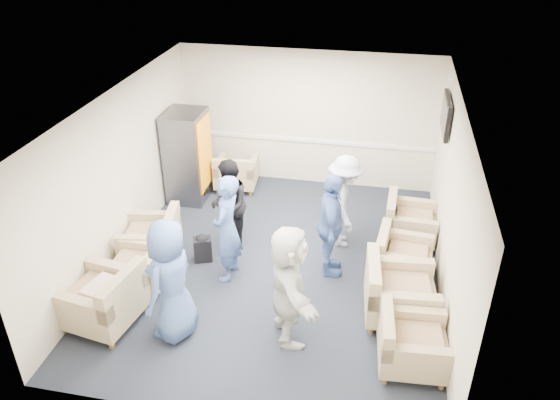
% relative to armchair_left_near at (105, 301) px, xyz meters
% --- Properties ---
extents(floor, '(6.00, 6.00, 0.00)m').
position_rel_armchair_left_near_xyz_m(floor, '(2.01, 1.76, -0.38)').
color(floor, black).
rests_on(floor, ground).
extents(ceiling, '(6.00, 6.00, 0.00)m').
position_rel_armchair_left_near_xyz_m(ceiling, '(2.01, 1.76, 2.32)').
color(ceiling, silver).
rests_on(ceiling, back_wall).
extents(back_wall, '(5.00, 0.02, 2.70)m').
position_rel_armchair_left_near_xyz_m(back_wall, '(2.01, 4.76, 0.97)').
color(back_wall, beige).
rests_on(back_wall, floor).
extents(front_wall, '(5.00, 0.02, 2.70)m').
position_rel_armchair_left_near_xyz_m(front_wall, '(2.01, -1.24, 0.97)').
color(front_wall, beige).
rests_on(front_wall, floor).
extents(left_wall, '(0.02, 6.00, 2.70)m').
position_rel_armchair_left_near_xyz_m(left_wall, '(-0.49, 1.76, 0.97)').
color(left_wall, beige).
rests_on(left_wall, floor).
extents(right_wall, '(0.02, 6.00, 2.70)m').
position_rel_armchair_left_near_xyz_m(right_wall, '(4.51, 1.76, 0.97)').
color(right_wall, beige).
rests_on(right_wall, floor).
extents(chair_rail, '(4.98, 0.04, 0.06)m').
position_rel_armchair_left_near_xyz_m(chair_rail, '(2.01, 4.74, 0.52)').
color(chair_rail, silver).
rests_on(chair_rail, back_wall).
extents(tv, '(0.10, 1.00, 0.58)m').
position_rel_armchair_left_near_xyz_m(tv, '(4.44, 3.56, 1.67)').
color(tv, black).
rests_on(tv, right_wall).
extents(armchair_left_near, '(1.09, 1.09, 0.76)m').
position_rel_armchair_left_near_xyz_m(armchair_left_near, '(0.00, 0.00, 0.00)').
color(armchair_left_near, tan).
rests_on(armchair_left_near, floor).
extents(armchair_left_mid, '(0.83, 0.83, 0.66)m').
position_rel_armchair_left_near_xyz_m(armchair_left_mid, '(0.14, 0.81, -0.05)').
color(armchair_left_mid, tan).
rests_on(armchair_left_mid, floor).
extents(armchair_left_far, '(1.00, 1.00, 0.69)m').
position_rel_armchair_left_near_xyz_m(armchair_left_far, '(0.02, 1.60, -0.03)').
color(armchair_left_far, tan).
rests_on(armchair_left_far, floor).
extents(armchair_right_near, '(0.89, 0.89, 0.67)m').
position_rel_armchair_left_near_xyz_m(armchair_right_near, '(4.02, 0.02, -0.05)').
color(armchair_right_near, tan).
rests_on(armchair_right_near, floor).
extents(armchair_right_midnear, '(1.03, 1.03, 0.76)m').
position_rel_armchair_left_near_xyz_m(armchair_right_midnear, '(3.85, 0.91, -0.00)').
color(armchair_right_midnear, tan).
rests_on(armchair_right_midnear, floor).
extents(armchair_right_midfar, '(0.89, 0.89, 0.65)m').
position_rel_armchair_left_near_xyz_m(armchair_right_midfar, '(3.91, 1.86, -0.05)').
color(armchair_right_midfar, tan).
rests_on(armchair_right_midfar, floor).
extents(armchair_right_far, '(0.87, 0.87, 0.67)m').
position_rel_armchair_left_near_xyz_m(armchair_right_far, '(4.02, 2.92, -0.05)').
color(armchair_right_far, tan).
rests_on(armchair_right_far, floor).
extents(armchair_corner, '(0.86, 0.86, 0.64)m').
position_rel_armchair_left_near_xyz_m(armchair_corner, '(0.69, 4.16, -0.06)').
color(armchair_corner, tan).
rests_on(armchair_corner, floor).
extents(vending_machine, '(0.71, 0.83, 1.74)m').
position_rel_armchair_left_near_xyz_m(vending_machine, '(-0.09, 3.64, 0.49)').
color(vending_machine, '#53535B').
rests_on(vending_machine, floor).
extents(backpack, '(0.34, 0.29, 0.49)m').
position_rel_armchair_left_near_xyz_m(backpack, '(0.81, 1.67, -0.13)').
color(backpack, black).
rests_on(backpack, floor).
extents(pillow, '(0.46, 0.55, 0.14)m').
position_rel_armchair_left_near_xyz_m(pillow, '(-0.02, 0.01, 0.19)').
color(pillow, beige).
rests_on(pillow, armchair_left_near).
extents(person_front_left, '(0.72, 0.95, 1.74)m').
position_rel_armchair_left_near_xyz_m(person_front_left, '(0.98, 0.01, 0.49)').
color(person_front_left, '#4361A2').
rests_on(person_front_left, floor).
extents(person_mid_left, '(0.44, 0.65, 1.72)m').
position_rel_armchair_left_near_xyz_m(person_mid_left, '(1.34, 1.35, 0.48)').
color(person_mid_left, '#4361A2').
rests_on(person_mid_left, floor).
extents(person_back_left, '(0.79, 0.89, 1.52)m').
position_rel_armchair_left_near_xyz_m(person_back_left, '(1.12, 2.23, 0.38)').
color(person_back_left, black).
rests_on(person_back_left, floor).
extents(person_back_right, '(0.79, 1.13, 1.60)m').
position_rel_armchair_left_near_xyz_m(person_back_right, '(2.96, 2.61, 0.42)').
color(person_back_right, silver).
rests_on(person_back_right, floor).
extents(person_mid_right, '(0.55, 1.04, 1.69)m').
position_rel_armchair_left_near_xyz_m(person_mid_right, '(2.83, 1.76, 0.46)').
color(person_mid_right, '#4361A2').
rests_on(person_mid_right, floor).
extents(person_front_right, '(1.00, 1.65, 1.69)m').
position_rel_armchair_left_near_xyz_m(person_front_right, '(2.48, 0.25, 0.47)').
color(person_front_right, silver).
rests_on(person_front_right, floor).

